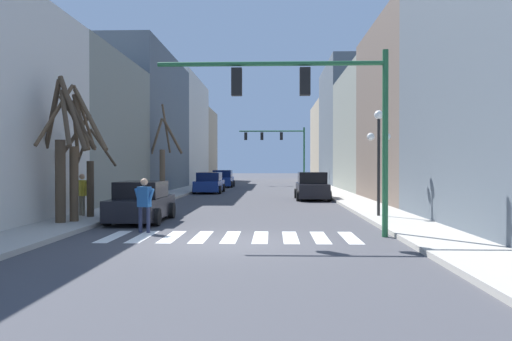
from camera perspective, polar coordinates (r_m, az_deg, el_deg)
ground_plane at (r=14.18m, az=-3.26°, el=-8.26°), size 240.00×240.00×0.00m
sidewalk_left at (r=15.88m, az=-25.64°, el=-7.09°), size 2.18×90.00×0.15m
sidewalk_right at (r=14.89m, az=20.72°, el=-7.58°), size 2.18×90.00×0.15m
building_row_left at (r=45.10m, az=-12.74°, el=4.42°), size 6.00×67.36×11.99m
building_row_right at (r=45.04m, az=13.30°, el=4.85°), size 6.00×69.96×13.23m
crosswalk_stripes at (r=15.29m, az=-2.88°, el=-7.60°), size 7.65×2.60×0.01m
traffic_signal_near at (r=15.44m, az=6.80°, el=7.94°), size 7.04×0.28×5.69m
traffic_signal_far at (r=54.48m, az=2.74°, el=3.26°), size 7.16×0.28×6.30m
street_lamp_right_corner at (r=20.71m, az=13.85°, el=3.29°), size 0.95×0.36×4.25m
car_at_intersection at (r=31.78m, az=6.42°, el=-1.87°), size 2.11×4.42×1.75m
car_parked_left_far at (r=39.52m, az=-5.34°, el=-1.46°), size 2.16×4.88×1.62m
car_parked_left_near at (r=49.70m, az=-3.83°, el=-1.00°), size 2.20×4.13×1.69m
car_parked_right_mid at (r=19.78m, az=-12.96°, el=-3.62°), size 2.02×4.28×1.56m
pedestrian_on_left_sidewalk at (r=21.31m, az=-19.27°, el=-2.21°), size 0.58×0.57×1.69m
pedestrian_on_right_sidewalk at (r=16.56m, az=-12.65°, el=-3.37°), size 0.74×0.35×1.76m
street_tree_right_mid at (r=34.72m, az=-10.49°, el=1.43°), size 2.06×2.16×6.20m
street_tree_left_near at (r=19.14m, az=-19.86°, el=1.90°), size 2.40×2.97×4.98m
street_tree_left_mid at (r=20.79m, az=-18.73°, el=-0.23°), size 2.10×1.50×4.10m
street_tree_left_far at (r=18.92m, az=-21.10°, el=2.33°), size 2.23×2.37×5.22m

